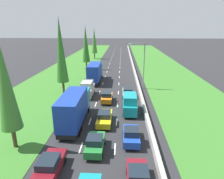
{
  "coord_description": "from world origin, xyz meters",
  "views": [
    {
      "loc": [
        2.33,
        -2.45,
        11.91
      ],
      "look_at": [
        0.57,
        32.57,
        0.75
      ],
      "focal_mm": 31.94,
      "sensor_mm": 36.0,
      "label": 1
    }
  ],
  "objects_px": {
    "blue_box_truck_left_lane_fourth": "(95,72)",
    "orange_hatchback_centre_lane": "(107,97)",
    "blue_hatchback_right_lane": "(131,135)",
    "poplar_tree_third": "(86,44)",
    "teal_van_right_lane": "(130,104)",
    "silver_sedan_right_lane": "(128,93)",
    "maroon_sedan_left_lane": "(49,166)",
    "green_hatchback_centre_lane": "(95,144)",
    "poplar_tree_fourth": "(94,41)",
    "yellow_sedan_centre_lane": "(105,118)",
    "blue_box_truck_left_lane": "(75,108)",
    "street_light_mast": "(142,63)",
    "poplar_tree_nearest": "(6,86)",
    "poplar_tree_second": "(61,51)",
    "maroon_hatchback_right_lane": "(138,177)",
    "silver_van_left_lane": "(88,89)"
  },
  "relations": [
    {
      "from": "blue_box_truck_left_lane_fourth",
      "to": "poplar_tree_third",
      "type": "xyz_separation_m",
      "value": [
        -4.24,
        13.18,
        4.96
      ]
    },
    {
      "from": "poplar_tree_nearest",
      "to": "poplar_tree_second",
      "type": "xyz_separation_m",
      "value": [
        0.08,
        17.54,
        1.28
      ]
    },
    {
      "from": "maroon_hatchback_right_lane",
      "to": "blue_box_truck_left_lane_fourth",
      "type": "height_order",
      "value": "blue_box_truck_left_lane_fourth"
    },
    {
      "from": "green_hatchback_centre_lane",
      "to": "poplar_tree_fourth",
      "type": "distance_m",
      "value": 59.5
    },
    {
      "from": "maroon_sedan_left_lane",
      "to": "blue_box_truck_left_lane",
      "type": "xyz_separation_m",
      "value": [
        0.05,
        9.29,
        1.37
      ]
    },
    {
      "from": "blue_box_truck_left_lane_fourth",
      "to": "street_light_mast",
      "type": "bearing_deg",
      "value": -25.46
    },
    {
      "from": "poplar_tree_nearest",
      "to": "poplar_tree_fourth",
      "type": "xyz_separation_m",
      "value": [
        0.43,
        58.37,
        0.19
      ]
    },
    {
      "from": "yellow_sedan_centre_lane",
      "to": "silver_van_left_lane",
      "type": "bearing_deg",
      "value": 110.77
    },
    {
      "from": "street_light_mast",
      "to": "blue_hatchback_right_lane",
      "type": "bearing_deg",
      "value": -98.19
    },
    {
      "from": "maroon_sedan_left_lane",
      "to": "blue_box_truck_left_lane",
      "type": "distance_m",
      "value": 9.39
    },
    {
      "from": "maroon_hatchback_right_lane",
      "to": "poplar_tree_second",
      "type": "xyz_separation_m",
      "value": [
        -12.13,
        22.28,
        6.99
      ]
    },
    {
      "from": "blue_hatchback_right_lane",
      "to": "maroon_sedan_left_lane",
      "type": "bearing_deg",
      "value": -142.89
    },
    {
      "from": "teal_van_right_lane",
      "to": "poplar_tree_nearest",
      "type": "relative_size",
      "value": 0.45
    },
    {
      "from": "silver_sedan_right_lane",
      "to": "poplar_tree_nearest",
      "type": "height_order",
      "value": "poplar_tree_nearest"
    },
    {
      "from": "blue_box_truck_left_lane_fourth",
      "to": "poplar_tree_fourth",
      "type": "height_order",
      "value": "poplar_tree_fourth"
    },
    {
      "from": "yellow_sedan_centre_lane",
      "to": "blue_box_truck_left_lane_fourth",
      "type": "height_order",
      "value": "blue_box_truck_left_lane_fourth"
    },
    {
      "from": "silver_sedan_right_lane",
      "to": "poplar_tree_second",
      "type": "relative_size",
      "value": 0.33
    },
    {
      "from": "street_light_mast",
      "to": "blue_box_truck_left_lane",
      "type": "bearing_deg",
      "value": -122.21
    },
    {
      "from": "teal_van_right_lane",
      "to": "silver_sedan_right_lane",
      "type": "xyz_separation_m",
      "value": [
        -0.11,
        6.75,
        -0.59
      ]
    },
    {
      "from": "blue_hatchback_right_lane",
      "to": "silver_sedan_right_lane",
      "type": "bearing_deg",
      "value": 90.03
    },
    {
      "from": "yellow_sedan_centre_lane",
      "to": "maroon_hatchback_right_lane",
      "type": "height_order",
      "value": "maroon_hatchback_right_lane"
    },
    {
      "from": "blue_hatchback_right_lane",
      "to": "blue_box_truck_left_lane",
      "type": "relative_size",
      "value": 0.41
    },
    {
      "from": "yellow_sedan_centre_lane",
      "to": "blue_hatchback_right_lane",
      "type": "distance_m",
      "value": 5.24
    },
    {
      "from": "blue_hatchback_right_lane",
      "to": "silver_van_left_lane",
      "type": "xyz_separation_m",
      "value": [
        -7.07,
        14.33,
        0.56
      ]
    },
    {
      "from": "orange_hatchback_centre_lane",
      "to": "blue_box_truck_left_lane_fourth",
      "type": "bearing_deg",
      "value": 105.95
    },
    {
      "from": "blue_box_truck_left_lane",
      "to": "street_light_mast",
      "type": "relative_size",
      "value": 1.04
    },
    {
      "from": "poplar_tree_third",
      "to": "maroon_sedan_left_lane",
      "type": "bearing_deg",
      "value": -84.3
    },
    {
      "from": "maroon_sedan_left_lane",
      "to": "teal_van_right_lane",
      "type": "bearing_deg",
      "value": 61.25
    },
    {
      "from": "maroon_hatchback_right_lane",
      "to": "blue_hatchback_right_lane",
      "type": "height_order",
      "value": "same"
    },
    {
      "from": "yellow_sedan_centre_lane",
      "to": "poplar_tree_second",
      "type": "relative_size",
      "value": 0.33
    },
    {
      "from": "blue_box_truck_left_lane_fourth",
      "to": "poplar_tree_fourth",
      "type": "relative_size",
      "value": 0.83
    },
    {
      "from": "poplar_tree_second",
      "to": "maroon_sedan_left_lane",
      "type": "bearing_deg",
      "value": -77.12
    },
    {
      "from": "green_hatchback_centre_lane",
      "to": "poplar_tree_fourth",
      "type": "bearing_deg",
      "value": 97.67
    },
    {
      "from": "yellow_sedan_centre_lane",
      "to": "blue_box_truck_left_lane_fourth",
      "type": "distance_m",
      "value": 20.41
    },
    {
      "from": "teal_van_right_lane",
      "to": "orange_hatchback_centre_lane",
      "type": "distance_m",
      "value": 5.47
    },
    {
      "from": "green_hatchback_centre_lane",
      "to": "silver_van_left_lane",
      "type": "height_order",
      "value": "silver_van_left_lane"
    },
    {
      "from": "teal_van_right_lane",
      "to": "green_hatchback_centre_lane",
      "type": "bearing_deg",
      "value": -111.55
    },
    {
      "from": "yellow_sedan_centre_lane",
      "to": "orange_hatchback_centre_lane",
      "type": "distance_m",
      "value": 7.61
    },
    {
      "from": "blue_hatchback_right_lane",
      "to": "poplar_tree_nearest",
      "type": "bearing_deg",
      "value": -172.89
    },
    {
      "from": "teal_van_right_lane",
      "to": "blue_box_truck_left_lane_fourth",
      "type": "bearing_deg",
      "value": 113.32
    },
    {
      "from": "blue_hatchback_right_lane",
      "to": "poplar_tree_second",
      "type": "height_order",
      "value": "poplar_tree_second"
    },
    {
      "from": "maroon_hatchback_right_lane",
      "to": "poplar_tree_second",
      "type": "height_order",
      "value": "poplar_tree_second"
    },
    {
      "from": "teal_van_right_lane",
      "to": "poplar_tree_second",
      "type": "xyz_separation_m",
      "value": [
        -11.98,
        8.4,
        6.43
      ]
    },
    {
      "from": "maroon_hatchback_right_lane",
      "to": "poplar_tree_nearest",
      "type": "distance_m",
      "value": 14.29
    },
    {
      "from": "poplar_tree_third",
      "to": "street_light_mast",
      "type": "relative_size",
      "value": 1.35
    },
    {
      "from": "blue_box_truck_left_lane_fourth",
      "to": "orange_hatchback_centre_lane",
      "type": "bearing_deg",
      "value": -74.05
    },
    {
      "from": "green_hatchback_centre_lane",
      "to": "blue_hatchback_right_lane",
      "type": "relative_size",
      "value": 1.0
    },
    {
      "from": "silver_sedan_right_lane",
      "to": "green_hatchback_centre_lane",
      "type": "bearing_deg",
      "value": -102.59
    },
    {
      "from": "blue_hatchback_right_lane",
      "to": "poplar_tree_third",
      "type": "bearing_deg",
      "value": 106.77
    },
    {
      "from": "poplar_tree_third",
      "to": "poplar_tree_fourth",
      "type": "distance_m",
      "value": 19.56
    }
  ]
}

